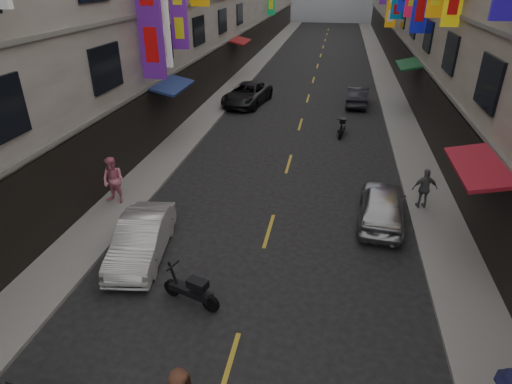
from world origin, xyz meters
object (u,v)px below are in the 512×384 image
at_px(car_left_far, 247,94).
at_px(car_right_far, 358,96).
at_px(scooter_far_right, 342,127).
at_px(pedestrian_rfar, 425,188).
at_px(car_right_mid, 382,205).
at_px(car_left_mid, 142,239).
at_px(pedestrian_lfar, 113,181).
at_px(scooter_crossing, 192,290).

height_order(car_left_far, car_right_far, car_left_far).
distance_m(scooter_far_right, pedestrian_rfar, 8.61).
bearing_deg(pedestrian_rfar, scooter_far_right, -78.13).
bearing_deg(car_left_far, car_right_mid, -52.26).
height_order(car_left_mid, car_right_far, car_left_mid).
height_order(car_left_far, pedestrian_rfar, pedestrian_rfar).
bearing_deg(scooter_far_right, car_right_far, -91.95).
xyz_separation_m(car_left_far, pedestrian_lfar, (-2.15, -14.93, 0.34)).
bearing_deg(pedestrian_rfar, car_left_far, -63.18).
bearing_deg(pedestrian_lfar, car_right_mid, 14.48).
xyz_separation_m(scooter_far_right, pedestrian_rfar, (3.06, -8.03, 0.46)).
height_order(scooter_far_right, car_right_far, car_right_far).
bearing_deg(car_left_far, scooter_crossing, -73.90).
xyz_separation_m(car_left_mid, car_right_mid, (7.61, 3.61, 0.03)).
bearing_deg(car_left_far, pedestrian_lfar, -89.32).
bearing_deg(car_right_far, car_left_far, 11.39).
distance_m(car_left_mid, car_right_mid, 8.43).
relative_size(car_right_mid, pedestrian_rfar, 2.53).
distance_m(car_right_far, pedestrian_rfar, 14.35).
height_order(car_left_mid, pedestrian_rfar, pedestrian_rfar).
distance_m(car_left_mid, pedestrian_rfar, 10.37).
height_order(pedestrian_lfar, pedestrian_rfar, pedestrian_lfar).
relative_size(scooter_far_right, car_right_mid, 0.45).
xyz_separation_m(scooter_crossing, pedestrian_rfar, (6.98, 6.59, 0.46)).
relative_size(scooter_crossing, car_left_far, 0.35).
distance_m(car_left_mid, pedestrian_lfar, 3.88).
relative_size(car_left_far, pedestrian_lfar, 2.73).
distance_m(car_left_mid, car_right_far, 20.24).
relative_size(scooter_crossing, pedestrian_lfar, 0.94).
relative_size(car_left_mid, car_left_far, 0.78).
height_order(car_left_far, car_right_mid, car_left_far).
height_order(scooter_crossing, car_right_mid, car_right_mid).
height_order(car_right_mid, car_right_far, car_right_mid).
distance_m(scooter_crossing, car_left_far, 19.91).
bearing_deg(pedestrian_lfar, scooter_far_right, 59.74).
relative_size(scooter_crossing, scooter_far_right, 0.97).
distance_m(scooter_crossing, scooter_far_right, 15.14).
xyz_separation_m(scooter_crossing, car_right_mid, (5.38, 5.44, 0.23)).
bearing_deg(car_right_far, pedestrian_lfar, 62.62).
bearing_deg(car_left_mid, scooter_far_right, 55.78).
xyz_separation_m(scooter_crossing, scooter_far_right, (3.93, 14.62, 0.00)).
xyz_separation_m(car_right_far, pedestrian_rfar, (2.09, -14.19, 0.28)).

